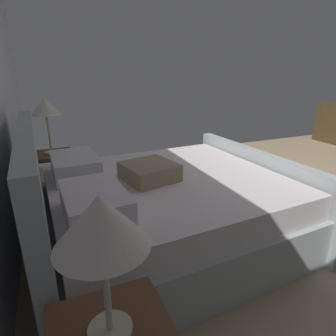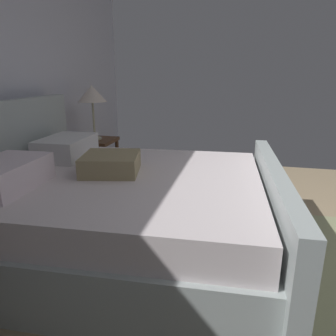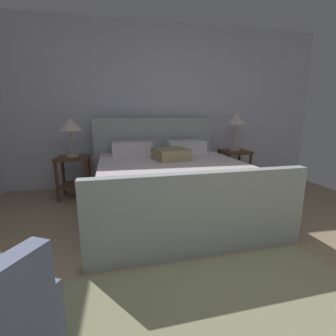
{
  "view_description": "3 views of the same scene",
  "coord_description": "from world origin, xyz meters",
  "px_view_note": "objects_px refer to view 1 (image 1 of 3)",
  "views": [
    {
      "loc": [
        -2.21,
        2.83,
        1.49
      ],
      "look_at": [
        0.14,
        1.83,
        0.59
      ],
      "focal_mm": 29.81,
      "sensor_mm": 36.0,
      "label": 1
    },
    {
      "loc": [
        -2.21,
        1.2,
        1.32
      ],
      "look_at": [
        0.19,
        1.76,
        0.58
      ],
      "focal_mm": 33.31,
      "sensor_mm": 36.0,
      "label": 2
    },
    {
      "loc": [
        -0.74,
        -0.79,
        1.16
      ],
      "look_at": [
        -0.24,
        1.82,
        0.58
      ],
      "focal_mm": 25.44,
      "sensor_mm": 36.0,
      "label": 3
    }
  ],
  "objects_px": {
    "nightstand_right": "(54,170)",
    "table_lamp_right": "(45,108)",
    "table_lamp_left": "(101,226)",
    "bed": "(162,208)"
  },
  "relations": [
    {
      "from": "nightstand_right",
      "to": "table_lamp_right",
      "type": "distance_m",
      "value": 0.7
    },
    {
      "from": "nightstand_right",
      "to": "table_lamp_right",
      "type": "height_order",
      "value": "table_lamp_right"
    },
    {
      "from": "nightstand_right",
      "to": "table_lamp_right",
      "type": "relative_size",
      "value": 0.98
    },
    {
      "from": "table_lamp_left",
      "to": "bed",
      "type": "bearing_deg",
      "value": -29.08
    },
    {
      "from": "bed",
      "to": "nightstand_right",
      "type": "xyz_separation_m",
      "value": [
        1.27,
        0.83,
        0.06
      ]
    },
    {
      "from": "bed",
      "to": "table_lamp_left",
      "type": "bearing_deg",
      "value": 150.92
    },
    {
      "from": "bed",
      "to": "table_lamp_right",
      "type": "relative_size",
      "value": 3.63
    },
    {
      "from": "bed",
      "to": "table_lamp_right",
      "type": "height_order",
      "value": "table_lamp_right"
    },
    {
      "from": "nightstand_right",
      "to": "table_lamp_right",
      "type": "xyz_separation_m",
      "value": [
        0.0,
        0.0,
        0.7
      ]
    },
    {
      "from": "table_lamp_right",
      "to": "table_lamp_left",
      "type": "height_order",
      "value": "table_lamp_right"
    }
  ]
}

